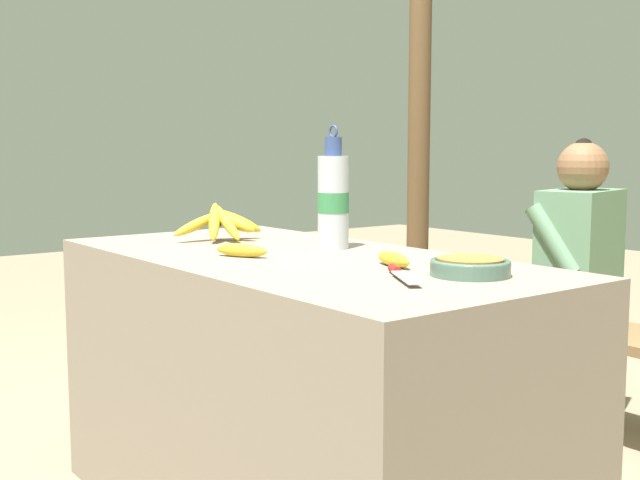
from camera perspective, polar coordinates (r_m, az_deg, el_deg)
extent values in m
cube|color=gray|center=(2.16, -1.56, -10.85)|extent=(1.45, 0.71, 0.74)
sphere|color=#4C381E|center=(2.44, -7.44, 1.36)|extent=(0.05, 0.05, 0.05)
ellipsoid|color=gold|center=(2.41, -8.71, 1.12)|extent=(0.03, 0.17, 0.08)
ellipsoid|color=gold|center=(2.38, -7.53, 1.32)|extent=(0.13, 0.10, 0.12)
ellipsoid|color=gold|center=(2.38, -6.68, 1.29)|extent=(0.16, 0.03, 0.12)
ellipsoid|color=gold|center=(2.41, -6.24, 1.31)|extent=(0.15, 0.12, 0.09)
ellipsoid|color=gold|center=(2.45, -5.99, 1.37)|extent=(0.09, 0.17, 0.10)
cylinder|color=#4C6B5B|center=(1.78, 10.63, -2.03)|extent=(0.18, 0.18, 0.03)
torus|color=#4C6B5B|center=(1.78, 10.64, -1.55)|extent=(0.18, 0.18, 0.01)
cylinder|color=olive|center=(1.78, 10.64, -1.42)|extent=(0.15, 0.15, 0.01)
cylinder|color=silver|center=(2.21, 0.94, 2.68)|extent=(0.09, 0.09, 0.26)
cylinder|color=#38844C|center=(2.21, 0.94, 2.68)|extent=(0.09, 0.09, 0.06)
cylinder|color=#33477F|center=(2.20, 0.95, 6.66)|extent=(0.05, 0.05, 0.05)
torus|color=#33477F|center=(2.20, 0.95, 7.72)|extent=(0.04, 0.01, 0.04)
ellipsoid|color=gold|center=(2.06, -5.59, -0.74)|extent=(0.15, 0.10, 0.03)
ellipsoid|color=gold|center=(1.89, 5.25, -1.38)|extent=(0.14, 0.07, 0.03)
cube|color=#BCBCC1|center=(1.68, 6.14, -2.67)|extent=(0.15, 0.11, 0.00)
cylinder|color=maroon|center=(1.78, 5.33, -2.11)|extent=(0.06, 0.05, 0.02)
cube|color=brown|center=(3.08, 16.79, -5.75)|extent=(1.32, 0.32, 0.04)
cube|color=brown|center=(3.38, 7.71, -7.78)|extent=(0.06, 0.06, 0.35)
cube|color=brown|center=(3.55, 10.46, -7.13)|extent=(0.06, 0.06, 0.35)
cylinder|color=#564C60|center=(3.06, 12.52, -9.08)|extent=(0.09, 0.09, 0.39)
cylinder|color=#564C60|center=(2.96, 14.70, -5.63)|extent=(0.31, 0.16, 0.09)
cylinder|color=#564C60|center=(3.22, 14.04, -8.32)|extent=(0.09, 0.09, 0.39)
cylinder|color=#564C60|center=(3.13, 16.13, -5.02)|extent=(0.31, 0.16, 0.09)
cube|color=slate|center=(2.96, 17.96, -1.22)|extent=(0.27, 0.38, 0.48)
cylinder|color=slate|center=(2.81, 16.24, 0.01)|extent=(0.21, 0.11, 0.25)
cylinder|color=slate|center=(3.11, 18.59, 0.55)|extent=(0.21, 0.11, 0.25)
sphere|color=brown|center=(2.93, 18.19, 4.96)|extent=(0.18, 0.18, 0.18)
sphere|color=black|center=(2.93, 18.23, 6.25)|extent=(0.07, 0.07, 0.07)
sphere|color=#4C381E|center=(3.28, 11.70, -3.57)|extent=(0.04, 0.04, 0.04)
ellipsoid|color=#9EB24C|center=(3.25, 11.24, -3.74)|extent=(0.04, 0.12, 0.09)
ellipsoid|color=#9EB24C|center=(3.23, 11.95, -3.82)|extent=(0.13, 0.10, 0.09)
ellipsoid|color=#9EB24C|center=(3.25, 12.38, -3.69)|extent=(0.13, 0.03, 0.11)
ellipsoid|color=#9EB24C|center=(3.29, 12.64, -3.69)|extent=(0.12, 0.12, 0.09)
ellipsoid|color=#9EB24C|center=(3.31, 12.45, -3.52)|extent=(0.07, 0.12, 0.11)
cylinder|color=brown|center=(3.86, 7.12, 12.25)|extent=(0.10, 0.10, 2.79)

